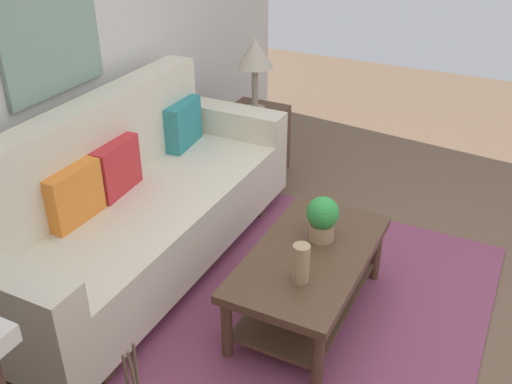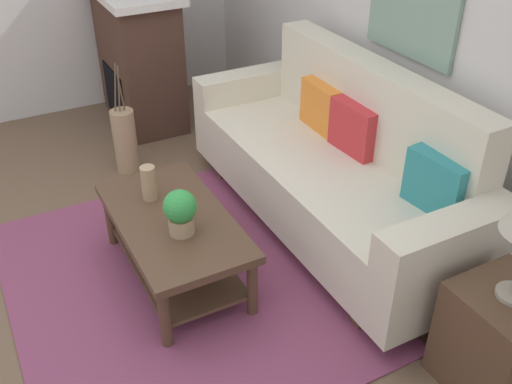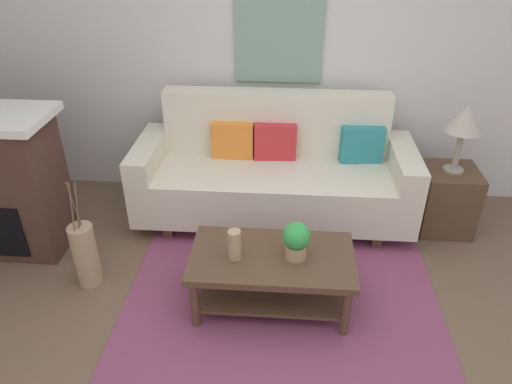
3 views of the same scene
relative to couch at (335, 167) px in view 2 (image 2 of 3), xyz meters
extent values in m
plane|color=brown|center=(0.11, -1.63, -0.43)|extent=(9.55, 9.55, 0.00)
cube|color=silver|center=(0.11, 0.54, 0.92)|extent=(5.55, 0.10, 2.70)
cube|color=#843D5B|center=(0.11, -1.13, -0.43)|extent=(2.22, 1.89, 0.01)
cube|color=beige|center=(0.00, -0.06, -0.11)|extent=(1.95, 0.84, 0.40)
cube|color=beige|center=(0.00, 0.26, 0.37)|extent=(1.95, 0.20, 0.56)
cube|color=beige|center=(-1.07, -0.06, -0.01)|extent=(0.20, 0.84, 0.60)
cube|color=beige|center=(1.07, -0.06, -0.01)|extent=(0.20, 0.84, 0.60)
cube|color=#513826|center=(-0.87, -0.06, -0.37)|extent=(0.08, 0.74, 0.12)
cube|color=#513826|center=(0.87, -0.06, -0.37)|extent=(0.08, 0.74, 0.12)
cube|color=orange|center=(-0.37, 0.12, 0.25)|extent=(0.36, 0.13, 0.32)
cube|color=red|center=(0.00, 0.12, 0.25)|extent=(0.37, 0.15, 0.32)
cube|color=teal|center=(0.74, 0.12, 0.25)|extent=(0.37, 0.16, 0.32)
cube|color=#513826|center=(0.03, -1.12, -0.03)|extent=(1.10, 0.60, 0.05)
cube|color=#513826|center=(0.03, -1.12, -0.31)|extent=(0.98, 0.50, 0.02)
cylinder|color=#513826|center=(-0.46, -1.37, -0.24)|extent=(0.06, 0.06, 0.38)
cylinder|color=#513826|center=(0.52, -1.37, -0.24)|extent=(0.06, 0.06, 0.38)
cylinder|color=#513826|center=(-0.46, -0.87, -0.24)|extent=(0.06, 0.06, 0.38)
cylinder|color=#513826|center=(0.52, -0.87, -0.24)|extent=(0.06, 0.06, 0.38)
cylinder|color=tan|center=(-0.21, -1.17, 0.11)|extent=(0.09, 0.09, 0.21)
cylinder|color=tan|center=(0.19, -1.13, 0.05)|extent=(0.14, 0.14, 0.10)
sphere|color=green|center=(0.19, -1.13, 0.17)|extent=(0.18, 0.18, 0.18)
cube|color=#513826|center=(1.47, -0.07, -0.15)|extent=(0.44, 0.44, 0.56)
cube|color=#472D23|center=(-2.12, -0.59, 0.12)|extent=(0.90, 0.50, 1.10)
cube|color=black|center=(-2.12, -0.84, -0.13)|extent=(0.52, 0.02, 0.44)
cylinder|color=tan|center=(-1.32, -1.00, -0.18)|extent=(0.18, 0.18, 0.50)
cylinder|color=brown|center=(-1.30, -1.00, 0.25)|extent=(0.05, 0.03, 0.36)
cylinder|color=brown|center=(-1.33, -0.98, 0.25)|extent=(0.04, 0.03, 0.36)
cylinder|color=brown|center=(-1.33, -1.02, 0.25)|extent=(0.02, 0.05, 0.36)
camera|label=1|loc=(-2.42, -2.02, 1.86)|focal=41.13mm
camera|label=2|loc=(2.63, -1.97, 1.91)|focal=41.07mm
camera|label=3|loc=(0.12, -3.62, 2.00)|focal=33.44mm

